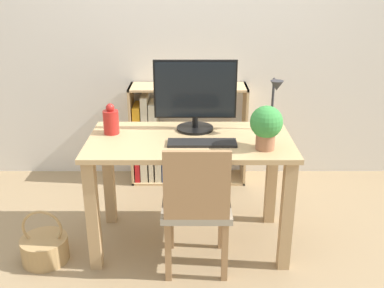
{
  "coord_description": "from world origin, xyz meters",
  "views": [
    {
      "loc": [
        0.01,
        -2.55,
        1.71
      ],
      "look_at": [
        0.0,
        0.1,
        0.66
      ],
      "focal_mm": 42.0,
      "sensor_mm": 36.0,
      "label": 1
    }
  ],
  "objects_px": {
    "desk_lamp": "(277,101)",
    "basket": "(47,247)",
    "chair": "(198,204)",
    "keyboard": "(204,143)",
    "potted_plant": "(268,125)",
    "bookshelf": "(169,140)",
    "vase": "(113,121)",
    "monitor": "(197,93)"
  },
  "relations": [
    {
      "from": "chair",
      "to": "bookshelf",
      "type": "bearing_deg",
      "value": 93.09
    },
    {
      "from": "vase",
      "to": "desk_lamp",
      "type": "bearing_deg",
      "value": 0.68
    },
    {
      "from": "monitor",
      "to": "basket",
      "type": "distance_m",
      "value": 1.34
    },
    {
      "from": "desk_lamp",
      "to": "basket",
      "type": "bearing_deg",
      "value": -167.79
    },
    {
      "from": "desk_lamp",
      "to": "bookshelf",
      "type": "xyz_separation_m",
      "value": [
        -0.72,
        0.85,
        -0.58
      ]
    },
    {
      "from": "monitor",
      "to": "keyboard",
      "type": "relative_size",
      "value": 1.27
    },
    {
      "from": "basket",
      "to": "chair",
      "type": "bearing_deg",
      "value": -5.57
    },
    {
      "from": "keyboard",
      "to": "vase",
      "type": "xyz_separation_m",
      "value": [
        -0.56,
        0.19,
        0.08
      ]
    },
    {
      "from": "vase",
      "to": "desk_lamp",
      "type": "distance_m",
      "value": 1.02
    },
    {
      "from": "chair",
      "to": "bookshelf",
      "type": "height_order",
      "value": "chair"
    },
    {
      "from": "bookshelf",
      "to": "basket",
      "type": "xyz_separation_m",
      "value": [
        -0.7,
        -1.16,
        -0.27
      ]
    },
    {
      "from": "keyboard",
      "to": "desk_lamp",
      "type": "bearing_deg",
      "value": 23.86
    },
    {
      "from": "desk_lamp",
      "to": "chair",
      "type": "bearing_deg",
      "value": -140.31
    },
    {
      "from": "keyboard",
      "to": "chair",
      "type": "xyz_separation_m",
      "value": [
        -0.03,
        -0.2,
        -0.3
      ]
    },
    {
      "from": "potted_plant",
      "to": "bookshelf",
      "type": "relative_size",
      "value": 0.27
    },
    {
      "from": "vase",
      "to": "basket",
      "type": "xyz_separation_m",
      "value": [
        -0.41,
        -0.3,
        -0.73
      ]
    },
    {
      "from": "desk_lamp",
      "to": "chair",
      "type": "relative_size",
      "value": 0.42
    },
    {
      "from": "desk_lamp",
      "to": "basket",
      "type": "distance_m",
      "value": 1.69
    },
    {
      "from": "desk_lamp",
      "to": "potted_plant",
      "type": "xyz_separation_m",
      "value": [
        -0.09,
        -0.27,
        -0.06
      ]
    },
    {
      "from": "potted_plant",
      "to": "keyboard",
      "type": "bearing_deg",
      "value": 168.52
    },
    {
      "from": "vase",
      "to": "bookshelf",
      "type": "relative_size",
      "value": 0.2
    },
    {
      "from": "potted_plant",
      "to": "bookshelf",
      "type": "xyz_separation_m",
      "value": [
        -0.63,
        1.12,
        -0.52
      ]
    },
    {
      "from": "chair",
      "to": "desk_lamp",
      "type": "bearing_deg",
      "value": 32.0
    },
    {
      "from": "potted_plant",
      "to": "desk_lamp",
      "type": "bearing_deg",
      "value": 72.01
    },
    {
      "from": "monitor",
      "to": "potted_plant",
      "type": "relative_size",
      "value": 2.03
    },
    {
      "from": "desk_lamp",
      "to": "basket",
      "type": "relative_size",
      "value": 0.98
    },
    {
      "from": "basket",
      "to": "keyboard",
      "type": "bearing_deg",
      "value": 6.43
    },
    {
      "from": "bookshelf",
      "to": "basket",
      "type": "relative_size",
      "value": 2.72
    },
    {
      "from": "potted_plant",
      "to": "bookshelf",
      "type": "height_order",
      "value": "potted_plant"
    },
    {
      "from": "vase",
      "to": "chair",
      "type": "height_order",
      "value": "vase"
    },
    {
      "from": "monitor",
      "to": "desk_lamp",
      "type": "relative_size",
      "value": 1.51
    },
    {
      "from": "keyboard",
      "to": "bookshelf",
      "type": "xyz_separation_m",
      "value": [
        -0.27,
        1.05,
        -0.38
      ]
    },
    {
      "from": "bookshelf",
      "to": "desk_lamp",
      "type": "bearing_deg",
      "value": -49.82
    },
    {
      "from": "monitor",
      "to": "vase",
      "type": "xyz_separation_m",
      "value": [
        -0.52,
        -0.08,
        -0.15
      ]
    },
    {
      "from": "chair",
      "to": "vase",
      "type": "bearing_deg",
      "value": 136.16
    },
    {
      "from": "desk_lamp",
      "to": "bookshelf",
      "type": "distance_m",
      "value": 1.26
    },
    {
      "from": "monitor",
      "to": "bookshelf",
      "type": "xyz_separation_m",
      "value": [
        -0.23,
        0.79,
        -0.61
      ]
    },
    {
      "from": "keyboard",
      "to": "chair",
      "type": "height_order",
      "value": "chair"
    },
    {
      "from": "basket",
      "to": "monitor",
      "type": "bearing_deg",
      "value": 21.67
    },
    {
      "from": "chair",
      "to": "bookshelf",
      "type": "distance_m",
      "value": 1.28
    },
    {
      "from": "desk_lamp",
      "to": "bookshelf",
      "type": "height_order",
      "value": "desk_lamp"
    },
    {
      "from": "desk_lamp",
      "to": "potted_plant",
      "type": "bearing_deg",
      "value": -107.99
    }
  ]
}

